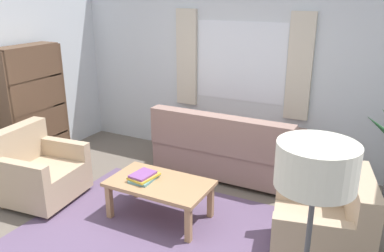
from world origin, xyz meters
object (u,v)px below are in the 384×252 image
object	(u,v)px
couch	(226,150)
book_stack_on_table	(144,177)
bookshelf	(37,114)
standing_lamp	(315,183)
coffee_table	(160,187)
armchair_right	(325,229)
armchair_left	(38,172)

from	to	relation	value
couch	book_stack_on_table	xyz separation A→B (m)	(-0.40, -1.35, 0.11)
bookshelf	standing_lamp	world-z (taller)	bookshelf
couch	coffee_table	xyz separation A→B (m)	(-0.22, -1.31, 0.01)
coffee_table	bookshelf	size ratio (longest dim) A/B	0.64
armchair_right	coffee_table	xyz separation A→B (m)	(-1.73, -0.05, 0.03)
bookshelf	couch	bearing A→B (deg)	110.97
armchair_left	standing_lamp	size ratio (longest dim) A/B	0.55
bookshelf	standing_lamp	bearing A→B (deg)	67.22
armchair_right	coffee_table	size ratio (longest dim) A/B	0.91
armchair_left	coffee_table	size ratio (longest dim) A/B	0.84
armchair_left	armchair_right	size ratio (longest dim) A/B	0.92
book_stack_on_table	bookshelf	xyz separation A→B (m)	(-2.02, 0.42, 0.31)
armchair_left	armchair_right	world-z (taller)	same
armchair_right	book_stack_on_table	world-z (taller)	armchair_right
book_stack_on_table	standing_lamp	bearing A→B (deg)	-32.66
couch	armchair_left	distance (m)	2.37
armchair_left	armchair_right	bearing A→B (deg)	-89.81
armchair_left	standing_lamp	world-z (taller)	standing_lamp
armchair_right	standing_lamp	world-z (taller)	standing_lamp
armchair_left	standing_lamp	bearing A→B (deg)	-112.57
armchair_right	book_stack_on_table	size ratio (longest dim) A/B	2.93
armchair_right	standing_lamp	xyz separation A→B (m)	(0.05, -1.33, 1.09)
couch	book_stack_on_table	bearing A→B (deg)	73.34
armchair_left	armchair_right	distance (m)	3.26
coffee_table	bookshelf	xyz separation A→B (m)	(-2.20, 0.38, 0.41)
coffee_table	standing_lamp	xyz separation A→B (m)	(1.78, -1.29, 1.06)
book_stack_on_table	armchair_right	bearing A→B (deg)	2.31
armchair_left	book_stack_on_table	xyz separation A→B (m)	(1.34, 0.27, 0.12)
couch	armchair_right	bearing A→B (deg)	139.87
coffee_table	bookshelf	distance (m)	2.27
coffee_table	standing_lamp	world-z (taller)	standing_lamp
book_stack_on_table	bookshelf	distance (m)	2.09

